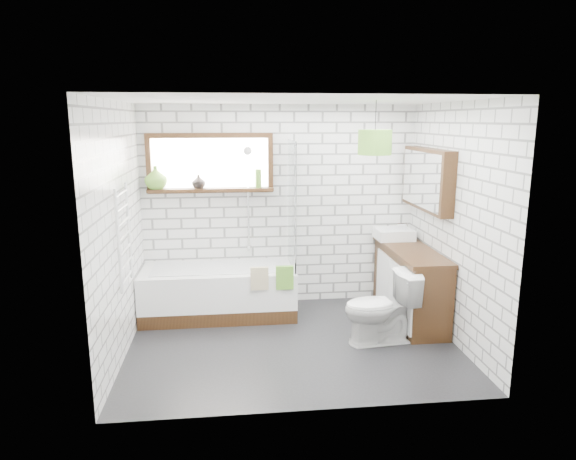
{
  "coord_description": "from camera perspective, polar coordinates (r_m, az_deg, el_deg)",
  "views": [
    {
      "loc": [
        -0.62,
        -5.03,
        2.32
      ],
      "look_at": [
        -0.02,
        0.25,
        1.17
      ],
      "focal_mm": 32.0,
      "sensor_mm": 36.0,
      "label": 1
    }
  ],
  "objects": [
    {
      "name": "towel_green",
      "position": [
        5.83,
        -0.37,
        -5.31
      ],
      "size": [
        0.2,
        0.05,
        0.27
      ],
      "primitive_type": "cube",
      "color": "#538D2A",
      "rests_on": "bathtub"
    },
    {
      "name": "floor",
      "position": [
        5.57,
        0.49,
        -12.46
      ],
      "size": [
        3.4,
        2.6,
        0.01
      ],
      "primitive_type": "cube",
      "color": "black",
      "rests_on": "ground"
    },
    {
      "name": "wall_back",
      "position": [
        6.45,
        -0.89,
        2.65
      ],
      "size": [
        3.4,
        0.01,
        2.5
      ],
      "primitive_type": "cube",
      "color": "white",
      "rests_on": "ground"
    },
    {
      "name": "basin",
      "position": [
        6.53,
        11.67,
        -0.42
      ],
      "size": [
        0.45,
        0.39,
        0.13
      ],
      "primitive_type": "cube",
      "color": "white",
      "rests_on": "vanity"
    },
    {
      "name": "shower_riser",
      "position": [
        6.36,
        -4.45,
        3.4
      ],
      "size": [
        0.02,
        0.02,
        1.3
      ],
      "primitive_type": "cylinder",
      "color": "silver",
      "rests_on": "wall_back"
    },
    {
      "name": "bottle",
      "position": [
        6.31,
        -3.32,
        5.56
      ],
      "size": [
        0.09,
        0.09,
        0.22
      ],
      "primitive_type": "cylinder",
      "rotation": [
        0.0,
        0.0,
        0.3
      ],
      "color": "#5A922D",
      "rests_on": "window"
    },
    {
      "name": "tap",
      "position": [
        6.57,
        13.02,
        0.09
      ],
      "size": [
        0.03,
        0.03,
        0.14
      ],
      "primitive_type": "cylinder",
      "rotation": [
        0.0,
        0.0,
        0.26
      ],
      "color": "silver",
      "rests_on": "vanity"
    },
    {
      "name": "towel_beige",
      "position": [
        5.81,
        -3.19,
        -5.4
      ],
      "size": [
        0.2,
        0.05,
        0.26
      ],
      "primitive_type": "cube",
      "color": "tan",
      "rests_on": "bathtub"
    },
    {
      "name": "wall_right",
      "position": [
        5.64,
        17.99,
        0.66
      ],
      "size": [
        0.01,
        2.6,
        2.5
      ],
      "primitive_type": "cube",
      "color": "white",
      "rests_on": "ground"
    },
    {
      "name": "towel_radiator",
      "position": [
        5.25,
        -17.77,
        -0.69
      ],
      "size": [
        0.06,
        0.52,
        1.0
      ],
      "primitive_type": "cube",
      "color": "white",
      "rests_on": "wall_left"
    },
    {
      "name": "shower_screen",
      "position": [
        6.05,
        0.44,
        2.85
      ],
      "size": [
        0.02,
        0.72,
        1.5
      ],
      "primitive_type": "cube",
      "color": "white",
      "rests_on": "bathtub"
    },
    {
      "name": "pendant",
      "position": [
        5.14,
        9.63,
        9.58
      ],
      "size": [
        0.33,
        0.33,
        0.24
      ],
      "primitive_type": "cylinder",
      "color": "#538D2A",
      "rests_on": "ceiling"
    },
    {
      "name": "window",
      "position": [
        6.31,
        -8.63,
        7.34
      ],
      "size": [
        1.52,
        0.16,
        0.68
      ],
      "primitive_type": "cube",
      "color": "black",
      "rests_on": "wall_back"
    },
    {
      "name": "mirror_cabinet",
      "position": [
        6.09,
        15.19,
        5.47
      ],
      "size": [
        0.16,
        1.2,
        0.7
      ],
      "primitive_type": "cube",
      "color": "black",
      "rests_on": "wall_right"
    },
    {
      "name": "bathtub",
      "position": [
        6.27,
        -7.7,
        -6.79
      ],
      "size": [
        1.81,
        0.8,
        0.59
      ],
      "primitive_type": "cube",
      "color": "white",
      "rests_on": "floor"
    },
    {
      "name": "vase_olive",
      "position": [
        6.36,
        -14.48,
        5.49
      ],
      "size": [
        0.33,
        0.33,
        0.28
      ],
      "primitive_type": "imported",
      "rotation": [
        0.0,
        0.0,
        0.29
      ],
      "color": "#5A922D",
      "rests_on": "window"
    },
    {
      "name": "wall_front",
      "position": [
        3.92,
        2.83,
        -3.65
      ],
      "size": [
        3.4,
        0.01,
        2.5
      ],
      "primitive_type": "cube",
      "color": "white",
      "rests_on": "ground"
    },
    {
      "name": "wall_left",
      "position": [
        5.25,
        -18.28,
        -0.17
      ],
      "size": [
        0.01,
        2.6,
        2.5
      ],
      "primitive_type": "cube",
      "color": "white",
      "rests_on": "ground"
    },
    {
      "name": "toilet",
      "position": [
        5.52,
        10.23,
        -8.5
      ],
      "size": [
        0.51,
        0.8,
        0.77
      ],
      "primitive_type": "imported",
      "rotation": [
        0.0,
        0.0,
        -1.47
      ],
      "color": "white",
      "rests_on": "floor"
    },
    {
      "name": "vanity",
      "position": [
        6.24,
        13.38,
        -5.8
      ],
      "size": [
        0.48,
        1.49,
        0.86
      ],
      "primitive_type": "cube",
      "color": "black",
      "rests_on": "floor"
    },
    {
      "name": "ceiling",
      "position": [
        5.07,
        0.54,
        14.3
      ],
      "size": [
        3.4,
        2.6,
        0.01
      ],
      "primitive_type": "cube",
      "color": "white",
      "rests_on": "ground"
    },
    {
      "name": "vase_dark",
      "position": [
        6.31,
        -9.9,
        5.15
      ],
      "size": [
        0.2,
        0.2,
        0.17
      ],
      "primitive_type": "imported",
      "rotation": [
        0.0,
        0.0,
        -0.3
      ],
      "color": "black",
      "rests_on": "window"
    }
  ]
}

